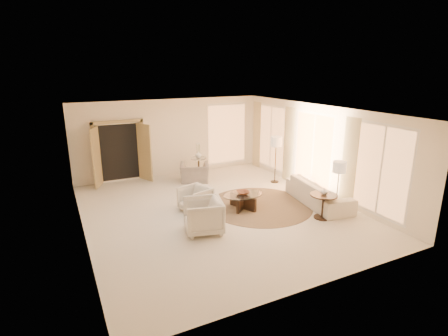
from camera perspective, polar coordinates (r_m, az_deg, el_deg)
name	(u,v)px	position (r m, az deg, el deg)	size (l,w,h in m)	color
room	(217,163)	(9.44, -1.10, 0.84)	(7.04, 8.04, 2.83)	silver
windows_right	(315,151)	(11.38, 14.60, 2.72)	(0.10, 6.40, 2.40)	#F2A560
window_back_corner	(227,134)	(13.90, 0.52, 5.58)	(1.70, 0.10, 2.40)	#F2A560
curtains_right	(296,147)	(12.04, 11.62, 3.37)	(0.06, 5.20, 2.60)	#C9BE90
french_doors	(120,153)	(12.53, -16.61, 2.43)	(1.95, 0.66, 2.16)	tan
area_rug	(259,205)	(10.30, 5.76, -6.08)	(3.07, 3.07, 0.01)	#3E2E1F
sofa	(319,192)	(10.65, 15.18, -3.87)	(2.38, 0.93, 0.69)	beige
armchair_left	(195,198)	(9.79, -4.71, -4.88)	(0.75, 0.70, 0.77)	beige
armchair_right	(203,214)	(8.54, -3.40, -7.55)	(0.89, 0.83, 0.91)	beige
accent_chair	(195,170)	(12.28, -4.83, -0.28)	(0.99, 0.65, 0.87)	gray
coffee_table	(243,200)	(9.96, 3.11, -5.16)	(1.42, 1.42, 0.44)	black
end_table	(323,202)	(9.64, 15.91, -5.35)	(0.71, 0.71, 0.67)	black
side_table	(199,165)	(13.03, -4.16, 0.55)	(0.57, 0.57, 0.67)	#2D2519
floor_lamp_near	(276,144)	(12.07, 8.52, 3.97)	(0.39, 0.39, 1.63)	#2D2519
floor_lamp_far	(339,169)	(9.88, 18.31, -0.22)	(0.35, 0.35, 1.46)	#2D2519
bowl	(243,193)	(9.88, 3.13, -4.04)	(0.36, 0.36, 0.09)	brown
end_vase	(324,191)	(9.54, 16.05, -3.70)	(0.17, 0.17, 0.18)	white
side_vase	(198,155)	(12.93, -4.19, 2.17)	(0.24, 0.24, 0.25)	white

